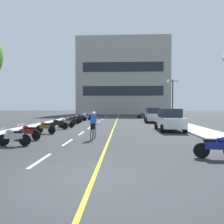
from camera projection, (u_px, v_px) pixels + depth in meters
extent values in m
plane|color=#2D3033|center=(114.00, 122.00, 26.89)|extent=(140.00, 140.00, 0.00)
cube|color=#A8A8A3|center=(64.00, 120.00, 30.23)|extent=(2.40, 72.00, 0.12)
cube|color=#A8A8A3|center=(167.00, 120.00, 29.53)|extent=(2.40, 72.00, 0.12)
cube|color=silver|center=(41.00, 160.00, 8.02)|extent=(0.14, 2.20, 0.01)
cube|color=silver|center=(68.00, 142.00, 12.01)|extent=(0.14, 2.20, 0.01)
cube|color=silver|center=(81.00, 133.00, 16.00)|extent=(0.14, 2.20, 0.01)
cube|color=silver|center=(90.00, 128.00, 20.00)|extent=(0.14, 2.20, 0.01)
cube|color=silver|center=(95.00, 124.00, 23.99)|extent=(0.14, 2.20, 0.01)
cube|color=silver|center=(99.00, 122.00, 27.98)|extent=(0.14, 2.20, 0.01)
cube|color=silver|center=(102.00, 120.00, 31.98)|extent=(0.14, 2.20, 0.01)
cube|color=silver|center=(104.00, 118.00, 35.97)|extent=(0.14, 2.20, 0.01)
cube|color=silver|center=(106.00, 117.00, 39.97)|extent=(0.14, 2.20, 0.01)
cube|color=silver|center=(108.00, 116.00, 43.96)|extent=(0.14, 2.20, 0.01)
cube|color=silver|center=(109.00, 115.00, 47.95)|extent=(0.14, 2.20, 0.01)
cube|color=silver|center=(110.00, 114.00, 51.95)|extent=(0.14, 2.20, 0.01)
cube|color=gold|center=(117.00, 121.00, 29.87)|extent=(0.12, 66.00, 0.01)
cube|color=#9E998E|center=(123.00, 77.00, 55.01)|extent=(22.61, 8.98, 18.78)
cube|color=#1E232D|center=(123.00, 91.00, 50.59)|extent=(18.99, 0.10, 2.25)
cube|color=#1E232D|center=(123.00, 67.00, 50.43)|extent=(18.99, 0.10, 2.25)
cylinder|color=black|center=(173.00, 101.00, 25.91)|extent=(0.14, 0.14, 5.08)
cylinder|color=black|center=(173.00, 81.00, 25.84)|extent=(1.10, 0.08, 0.08)
sphere|color=white|center=(168.00, 81.00, 25.87)|extent=(0.36, 0.36, 0.36)
sphere|color=white|center=(177.00, 81.00, 25.81)|extent=(0.36, 0.36, 0.36)
cylinder|color=black|center=(156.00, 125.00, 19.15)|extent=(0.23, 0.64, 0.64)
cylinder|color=black|center=(175.00, 125.00, 19.09)|extent=(0.23, 0.64, 0.64)
cylinder|color=black|center=(162.00, 128.00, 16.35)|extent=(0.23, 0.64, 0.64)
cylinder|color=black|center=(185.00, 129.00, 16.29)|extent=(0.23, 0.64, 0.64)
cube|color=silver|center=(169.00, 122.00, 17.71)|extent=(1.76, 4.22, 0.80)
cube|color=#1E2833|center=(169.00, 113.00, 17.69)|extent=(1.59, 2.22, 0.70)
cylinder|color=black|center=(145.00, 119.00, 28.38)|extent=(0.24, 0.65, 0.64)
cylinder|color=black|center=(158.00, 119.00, 28.23)|extent=(0.24, 0.65, 0.64)
cylinder|color=black|center=(147.00, 120.00, 25.59)|extent=(0.24, 0.65, 0.64)
cylinder|color=black|center=(161.00, 120.00, 25.44)|extent=(0.24, 0.65, 0.64)
cube|color=#B7B7BC|center=(153.00, 116.00, 26.90)|extent=(1.86, 4.26, 0.80)
cube|color=#1E2833|center=(153.00, 110.00, 26.88)|extent=(1.64, 2.26, 0.70)
cylinder|color=black|center=(201.00, 151.00, 8.34)|extent=(0.61, 0.18, 0.60)
cube|color=navy|center=(217.00, 145.00, 8.23)|extent=(0.93, 0.39, 0.28)
ellipsoid|color=navy|center=(222.00, 140.00, 8.19)|extent=(0.47, 0.29, 0.22)
cube|color=black|center=(210.00, 140.00, 8.27)|extent=(0.47, 0.29, 0.10)
cylinder|color=black|center=(3.00, 140.00, 10.89)|extent=(0.61, 0.15, 0.60)
cylinder|color=black|center=(25.00, 140.00, 10.92)|extent=(0.61, 0.15, 0.60)
cube|color=#B2B2B7|center=(14.00, 136.00, 10.90)|extent=(0.92, 0.35, 0.28)
ellipsoid|color=#B2B2B7|center=(10.00, 131.00, 10.88)|extent=(0.46, 0.27, 0.22)
cube|color=black|center=(19.00, 132.00, 10.90)|extent=(0.46, 0.27, 0.10)
cylinder|color=silver|center=(3.00, 128.00, 10.87)|extent=(0.08, 0.60, 0.03)
cylinder|color=black|center=(21.00, 134.00, 13.10)|extent=(0.60, 0.28, 0.60)
cylinder|color=black|center=(36.00, 135.00, 12.71)|extent=(0.60, 0.28, 0.60)
cube|color=maroon|center=(29.00, 131.00, 12.90)|extent=(0.94, 0.54, 0.28)
ellipsoid|color=maroon|center=(26.00, 127.00, 12.96)|extent=(0.49, 0.36, 0.22)
cube|color=black|center=(32.00, 128.00, 12.81)|extent=(0.49, 0.36, 0.10)
cylinder|color=silver|center=(21.00, 125.00, 13.08)|extent=(0.21, 0.58, 0.03)
cylinder|color=black|center=(40.00, 129.00, 15.99)|extent=(0.60, 0.28, 0.60)
cylinder|color=black|center=(52.00, 130.00, 15.60)|extent=(0.60, 0.28, 0.60)
cube|color=brown|center=(46.00, 127.00, 15.79)|extent=(0.94, 0.55, 0.28)
ellipsoid|color=brown|center=(43.00, 123.00, 15.86)|extent=(0.49, 0.36, 0.22)
cube|color=black|center=(48.00, 124.00, 15.70)|extent=(0.49, 0.36, 0.10)
cylinder|color=silver|center=(39.00, 121.00, 15.98)|extent=(0.22, 0.58, 0.03)
cylinder|color=black|center=(52.00, 126.00, 18.59)|extent=(0.61, 0.20, 0.60)
cylinder|color=black|center=(65.00, 126.00, 18.72)|extent=(0.61, 0.20, 0.60)
cube|color=black|center=(58.00, 123.00, 18.65)|extent=(0.93, 0.43, 0.28)
ellipsoid|color=black|center=(56.00, 121.00, 18.62)|extent=(0.47, 0.31, 0.22)
cube|color=black|center=(61.00, 121.00, 18.68)|extent=(0.47, 0.31, 0.10)
cylinder|color=silver|center=(52.00, 119.00, 18.57)|extent=(0.13, 0.60, 0.03)
cylinder|color=black|center=(61.00, 124.00, 20.45)|extent=(0.61, 0.22, 0.60)
cylinder|color=black|center=(71.00, 124.00, 20.17)|extent=(0.61, 0.22, 0.60)
cube|color=#B2B2B7|center=(66.00, 122.00, 20.30)|extent=(0.94, 0.46, 0.28)
ellipsoid|color=#B2B2B7|center=(64.00, 120.00, 20.35)|extent=(0.48, 0.32, 0.22)
cube|color=black|center=(68.00, 120.00, 20.23)|extent=(0.48, 0.32, 0.10)
cylinder|color=silver|center=(61.00, 118.00, 20.43)|extent=(0.15, 0.59, 0.03)
cylinder|color=black|center=(63.00, 123.00, 22.46)|extent=(0.60, 0.13, 0.60)
cylinder|color=black|center=(73.00, 123.00, 22.35)|extent=(0.60, 0.13, 0.60)
cube|color=brown|center=(68.00, 120.00, 22.40)|extent=(0.91, 0.32, 0.28)
ellipsoid|color=brown|center=(66.00, 118.00, 22.41)|extent=(0.45, 0.26, 0.22)
cube|color=black|center=(70.00, 119.00, 22.37)|extent=(0.45, 0.26, 0.10)
cylinder|color=silver|center=(63.00, 117.00, 22.44)|extent=(0.06, 0.60, 0.03)
cylinder|color=black|center=(68.00, 121.00, 24.31)|extent=(0.60, 0.13, 0.60)
cylinder|color=black|center=(78.00, 121.00, 24.20)|extent=(0.60, 0.13, 0.60)
cube|color=navy|center=(73.00, 119.00, 24.25)|extent=(0.91, 0.33, 0.28)
ellipsoid|color=navy|center=(71.00, 117.00, 24.27)|extent=(0.45, 0.26, 0.22)
cube|color=black|center=(75.00, 118.00, 24.22)|extent=(0.45, 0.26, 0.10)
cylinder|color=silver|center=(68.00, 116.00, 24.30)|extent=(0.06, 0.60, 0.03)
cylinder|color=black|center=(71.00, 120.00, 26.29)|extent=(0.61, 0.18, 0.60)
cylinder|color=black|center=(80.00, 120.00, 26.09)|extent=(0.61, 0.18, 0.60)
cube|color=maroon|center=(76.00, 118.00, 26.18)|extent=(0.93, 0.40, 0.28)
ellipsoid|color=maroon|center=(74.00, 117.00, 26.21)|extent=(0.47, 0.30, 0.22)
cube|color=black|center=(78.00, 117.00, 26.13)|extent=(0.47, 0.30, 0.10)
cylinder|color=silver|center=(71.00, 115.00, 26.28)|extent=(0.11, 0.60, 0.03)
cylinder|color=black|center=(77.00, 119.00, 29.34)|extent=(0.61, 0.23, 0.60)
cylinder|color=black|center=(84.00, 119.00, 29.05)|extent=(0.61, 0.23, 0.60)
cube|color=navy|center=(81.00, 117.00, 29.19)|extent=(0.94, 0.47, 0.28)
ellipsoid|color=navy|center=(79.00, 115.00, 29.24)|extent=(0.48, 0.33, 0.22)
cube|color=black|center=(82.00, 116.00, 29.12)|extent=(0.48, 0.33, 0.10)
cylinder|color=silver|center=(77.00, 114.00, 29.33)|extent=(0.16, 0.59, 0.03)
cylinder|color=black|center=(82.00, 118.00, 30.71)|extent=(0.60, 0.12, 0.60)
cylinder|color=black|center=(90.00, 118.00, 30.62)|extent=(0.60, 0.12, 0.60)
cube|color=#B2B2B7|center=(86.00, 117.00, 30.66)|extent=(0.91, 0.31, 0.28)
ellipsoid|color=#B2B2B7|center=(85.00, 115.00, 30.67)|extent=(0.45, 0.25, 0.22)
cube|color=black|center=(88.00, 115.00, 30.64)|extent=(0.45, 0.25, 0.10)
cylinder|color=silver|center=(82.00, 114.00, 30.70)|extent=(0.05, 0.60, 0.03)
cylinder|color=black|center=(82.00, 117.00, 32.50)|extent=(0.61, 0.20, 0.60)
cylinder|color=black|center=(89.00, 117.00, 32.64)|extent=(0.61, 0.20, 0.60)
cube|color=#B2B2B7|center=(85.00, 116.00, 32.56)|extent=(0.94, 0.43, 0.28)
ellipsoid|color=#B2B2B7|center=(84.00, 114.00, 32.53)|extent=(0.48, 0.31, 0.22)
cube|color=black|center=(87.00, 115.00, 32.59)|extent=(0.48, 0.31, 0.10)
cylinder|color=silver|center=(82.00, 113.00, 32.48)|extent=(0.13, 0.60, 0.03)
cylinder|color=black|center=(146.00, 117.00, 35.02)|extent=(0.61, 0.14, 0.60)
cylinder|color=black|center=(139.00, 117.00, 35.15)|extent=(0.61, 0.14, 0.60)
cube|color=#0C4C19|center=(142.00, 115.00, 35.08)|extent=(0.92, 0.34, 0.28)
ellipsoid|color=#0C4C19|center=(144.00, 114.00, 35.05)|extent=(0.46, 0.27, 0.22)
cube|color=black|center=(141.00, 114.00, 35.10)|extent=(0.46, 0.27, 0.10)
cylinder|color=silver|center=(146.00, 113.00, 35.00)|extent=(0.07, 0.60, 0.03)
cylinder|color=black|center=(147.00, 116.00, 36.50)|extent=(0.60, 0.13, 0.60)
cylinder|color=black|center=(140.00, 116.00, 36.60)|extent=(0.60, 0.13, 0.60)
cube|color=brown|center=(143.00, 115.00, 36.54)|extent=(0.91, 0.32, 0.28)
ellipsoid|color=brown|center=(145.00, 114.00, 36.52)|extent=(0.45, 0.26, 0.22)
cube|color=black|center=(142.00, 114.00, 36.56)|extent=(0.45, 0.26, 0.10)
cylinder|color=silver|center=(147.00, 113.00, 36.48)|extent=(0.06, 0.60, 0.03)
torus|color=black|center=(95.00, 133.00, 13.54)|extent=(0.07, 0.72, 0.72)
torus|color=black|center=(92.00, 135.00, 12.50)|extent=(0.07, 0.72, 0.72)
cylinder|color=black|center=(93.00, 129.00, 12.99)|extent=(0.08, 0.95, 0.04)
cube|color=black|center=(93.00, 126.00, 12.83)|extent=(0.11, 0.20, 0.06)
cylinder|color=black|center=(95.00, 124.00, 13.43)|extent=(0.42, 0.05, 0.03)
cube|color=black|center=(93.00, 127.00, 12.88)|extent=(0.26, 0.37, 0.28)
cube|color=blue|center=(93.00, 120.00, 13.02)|extent=(0.34, 0.47, 0.61)
sphere|color=tan|center=(94.00, 114.00, 13.14)|extent=(0.20, 0.20, 0.20)
ellipsoid|color=white|center=(94.00, 113.00, 13.14)|extent=(0.24, 0.26, 0.16)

